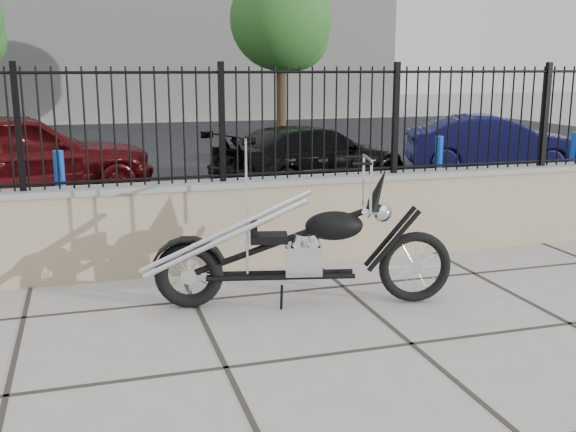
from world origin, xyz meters
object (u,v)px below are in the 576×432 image
(chopper_motorcycle, at_px, (298,223))
(car_blue, at_px, (493,144))
(car_red, at_px, (17,155))
(car_black, at_px, (313,157))

(chopper_motorcycle, distance_m, car_blue, 9.12)
(chopper_motorcycle, distance_m, car_red, 6.76)
(car_black, distance_m, car_blue, 4.27)
(chopper_motorcycle, distance_m, car_black, 6.23)
(chopper_motorcycle, relative_size, car_blue, 0.73)
(car_red, bearing_deg, car_blue, -102.24)
(chopper_motorcycle, xyz_separation_m, car_blue, (6.35, 6.54, -0.19))
(car_red, relative_size, car_blue, 1.22)
(car_black, height_order, car_blue, car_blue)
(car_blue, bearing_deg, car_red, 112.29)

